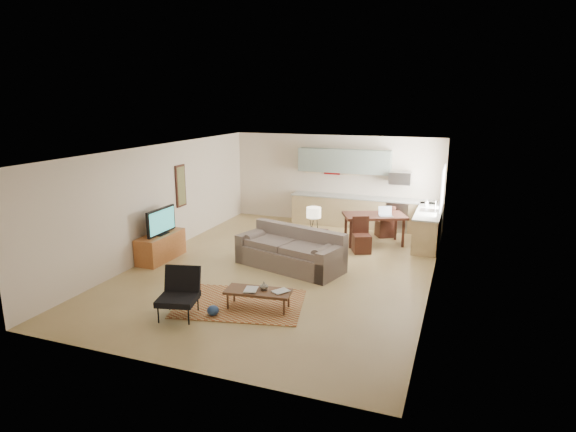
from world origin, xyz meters
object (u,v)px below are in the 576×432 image
at_px(coffee_table, 258,299).
at_px(dining_table, 374,229).
at_px(tv_credenza, 161,247).
at_px(sofa, 290,249).
at_px(armchair, 178,294).
at_px(console_table, 313,244).

distance_m(coffee_table, dining_table, 4.96).
xyz_separation_m(tv_credenza, dining_table, (4.56, 3.05, 0.09)).
relative_size(sofa, armchair, 2.99).
relative_size(coffee_table, tv_credenza, 0.89).
bearing_deg(sofa, tv_credenza, -153.86).
bearing_deg(sofa, armchair, -90.86).
distance_m(tv_credenza, console_table, 3.66).
height_order(armchair, tv_credenza, armchair).
distance_m(console_table, dining_table, 2.06).
distance_m(coffee_table, armchair, 1.45).
distance_m(coffee_table, tv_credenza, 3.76).
xyz_separation_m(sofa, tv_credenza, (-3.10, -0.53, -0.13)).
distance_m(armchair, dining_table, 6.11).
xyz_separation_m(armchair, console_table, (1.27, 3.90, -0.07)).
height_order(tv_credenza, console_table, console_table).
bearing_deg(console_table, coffee_table, -89.84).
bearing_deg(armchair, tv_credenza, 116.18).
bearing_deg(armchair, console_table, 58.27).
bearing_deg(console_table, sofa, -109.58).
relative_size(tv_credenza, dining_table, 0.86).
xyz_separation_m(console_table, dining_table, (1.15, 1.71, 0.04)).
xyz_separation_m(coffee_table, console_table, (0.09, 3.09, 0.17)).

